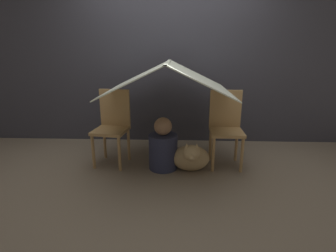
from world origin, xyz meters
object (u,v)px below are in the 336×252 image
Objects in this scene: chair_left at (113,124)px; dog at (191,157)px; chair_right at (226,125)px; person_front at (163,148)px.

chair_left is 1.03m from dog.
chair_right is at bearing 30.65° from dog.
person_front is (0.63, -0.17, -0.24)m from chair_left.
dog is at bearing -148.55° from chair_right.
chair_left reaches higher than dog.
chair_right is (1.38, 0.00, 0.00)m from chair_left.
dog is at bearing -6.22° from chair_left.
chair_left is 2.09× the size of dog.
person_front is (-0.75, -0.17, -0.24)m from chair_right.
dog is (0.95, -0.25, -0.32)m from chair_left.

